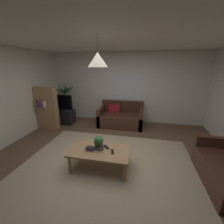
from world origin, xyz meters
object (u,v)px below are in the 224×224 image
Objects in this scene: potted_plant_on_table at (99,142)px; remote_on_table_0 at (112,152)px; tv_stand at (62,116)px; couch_under_window at (121,118)px; remote_on_table_1 at (106,147)px; potted_palm_corner at (66,102)px; book_on_table_2 at (90,148)px; coffee_table at (100,153)px; pendant_lamp at (98,60)px; book_on_table_1 at (90,149)px; tv at (60,102)px; bookshelf_corner at (47,108)px; book_on_table_0 at (91,150)px.

remote_on_table_0 is at bearing -11.87° from potted_plant_on_table.
couch_under_window is at bearing 6.51° from tv_stand.
potted_palm_corner is at bearing 90.17° from remote_on_table_1.
remote_on_table_0 is at bearing 3.32° from book_on_table_2.
tv_stand is at bearing 134.35° from potted_plant_on_table.
pendant_lamp reaches higher than coffee_table.
remote_on_table_0 is 1.00× the size of remote_on_table_1.
book_on_table_1 is 0.45m from remote_on_table_0.
potted_plant_on_table reaches higher than book_on_table_1.
bookshelf_corner reaches higher than tv.
remote_on_table_1 is 0.11× the size of bookshelf_corner.
book_on_table_2 is at bearing -171.85° from book_on_table_0.
book_on_table_0 is at bearing -48.64° from tv.
remote_on_table_1 is at bearing 52.06° from coffee_table.
couch_under_window is at bearing 87.85° from potted_plant_on_table.
bookshelf_corner reaches higher than book_on_table_2.
remote_on_table_0 is 3.22m from tv.
potted_palm_corner is (-2.20, 2.66, 0.32)m from coffee_table.
bookshelf_corner is at bearing -48.49° from remote_on_table_0.
pendant_lamp is at bearing 0.00° from coffee_table.
tv is at bearing 131.36° from book_on_table_0.
tv is 0.54m from potted_palm_corner.
couch_under_window is 11.05× the size of book_on_table_2.
couch_under_window is 1.09× the size of bookshelf_corner.
pendant_lamp is (-0.25, 0.02, 1.70)m from remote_on_table_0.
book_on_table_2 is (-0.20, -0.05, 0.11)m from coffee_table.
couch_under_window reaches higher than book_on_table_0.
remote_on_table_1 is 3.43m from potted_palm_corner.
remote_on_table_0 is (0.45, 0.03, -0.02)m from book_on_table_1.
coffee_table is (-0.05, -2.41, 0.08)m from couch_under_window.
coffee_table is 2.30× the size of pendant_lamp.
coffee_table is at bearing -45.68° from tv_stand.
couch_under_window is 2.24m from tv.
remote_on_table_1 is (-0.16, 0.15, 0.00)m from remote_on_table_0.
couch_under_window is 2.47m from book_on_table_0.
coffee_table is 0.22m from book_on_table_1.
potted_palm_corner is 1.02× the size of bookshelf_corner.
coffee_table is 8.68× the size of book_on_table_2.
remote_on_table_1 reaches higher than book_on_table_0.
tv_stand reaches higher than remote_on_table_0.
remote_on_table_1 is at bearing 31.19° from book_on_table_1.
remote_on_table_0 is at bearing 4.06° from book_on_table_1.
tv_stand is 3.55m from pendant_lamp.
potted_palm_corner reaches higher than potted_plant_on_table.
tv_stand reaches higher than book_on_table_0.
bookshelf_corner is (-2.34, -0.79, 0.44)m from couch_under_window.
tv is (-1.91, 2.19, 0.35)m from book_on_table_1.
tv_stand is (-2.16, -0.25, -0.02)m from couch_under_window.
remote_on_table_1 is at bearing -47.82° from potted_palm_corner.
couch_under_window is 2.41m from coffee_table.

